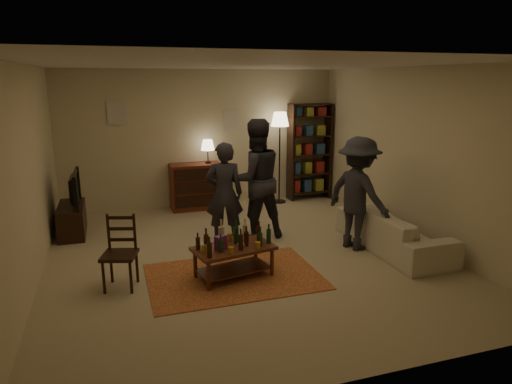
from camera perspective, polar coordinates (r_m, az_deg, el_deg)
name	(u,v)px	position (r m, az deg, el deg)	size (l,w,h in m)	color
floor	(246,256)	(6.72, -1.31, -7.99)	(6.00, 6.00, 0.00)	#C6B793
room_shell	(168,116)	(9.05, -10.89, 9.30)	(6.00, 6.00, 6.00)	beige
rug	(234,276)	(6.06, -2.77, -10.48)	(2.20, 1.50, 0.01)	maroon
coffee_table	(233,249)	(5.91, -2.87, -7.16)	(1.10, 0.74, 0.75)	#612B1B
dining_chair	(120,249)	(5.87, -16.59, -6.89)	(0.50, 0.50, 0.92)	black
tv_stand	(72,212)	(8.08, -22.05, -2.33)	(0.40, 1.00, 1.06)	black
dresser	(197,185)	(9.06, -7.43, 0.86)	(1.00, 0.50, 1.36)	maroon
bookshelf	(309,151)	(9.74, 6.67, 5.15)	(0.90, 0.34, 2.02)	black
floor_lamp	(280,126)	(9.28, 3.00, 8.27)	(0.36, 0.36, 1.87)	black
sofa	(393,230)	(7.19, 16.74, -4.52)	(2.08, 0.81, 0.61)	beige
person_left	(224,194)	(7.02, -3.99, -0.20)	(0.58, 0.38, 1.60)	#28272F
person_right	(255,180)	(7.22, -0.11, 1.57)	(0.93, 0.73, 1.92)	#28272F
person_by_sofa	(358,194)	(6.95, 12.65, -0.21)	(1.10, 0.63, 1.70)	#292A31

